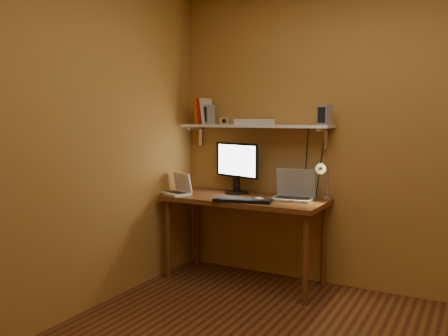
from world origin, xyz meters
The scene contains 14 objects.
room centered at (0.00, 0.00, 1.30)m, with size 3.44×3.24×2.64m.
desk centered at (-0.95, 1.28, 0.66)m, with size 1.40×0.60×0.75m.
wall_shelf centered at (-0.95, 1.47, 1.36)m, with size 1.40×0.25×0.21m.
monitor centered at (-1.12, 1.45, 1.01)m, with size 0.49×0.27×0.46m.
laptop centered at (-0.54, 1.38, 0.82)m, with size 0.35×0.27×0.25m.
netbook centered at (-1.54, 1.15, 0.80)m, with size 0.31×0.27×0.19m.
keyboard centered at (-0.87, 1.08, 0.76)m, with size 0.48×0.16×0.03m, color black.
mouse centered at (-0.75, 1.15, 0.77)m, with size 0.11×0.07×0.04m, color white.
desk_lamp centered at (-0.29, 1.41, 0.96)m, with size 0.09×0.23×0.38m.
speaker_left centered at (-1.43, 1.46, 1.47)m, with size 0.10×0.10×0.18m, color gray.
speaker_right centered at (-0.31, 1.47, 1.46)m, with size 0.09×0.09×0.17m, color gray.
books centered at (-1.48, 1.48, 1.50)m, with size 0.13×0.17×0.24m.
shelf_camera centered at (-1.21, 1.41, 1.41)m, with size 0.11×0.06×0.06m.
router centered at (-0.94, 1.46, 1.40)m, with size 0.30×0.20×0.05m, color white.
Camera 1 is at (0.84, -2.35, 1.43)m, focal length 38.00 mm.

